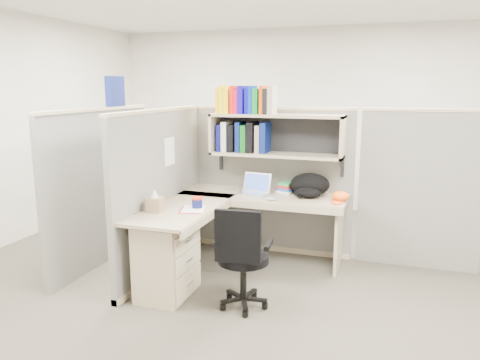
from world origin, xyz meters
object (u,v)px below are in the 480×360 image
(laptop, at_px, (253,184))
(task_chair, at_px, (242,273))
(desk, at_px, (195,241))
(snack_canister, at_px, (197,202))
(backpack, at_px, (309,185))

(laptop, xyz_separation_m, task_chair, (0.25, -1.12, -0.52))
(desk, bearing_deg, task_chair, -28.93)
(snack_canister, distance_m, task_chair, 0.85)
(backpack, xyz_separation_m, task_chair, (-0.33, -1.19, -0.53))
(backpack, bearing_deg, snack_canister, -149.03)
(desk, xyz_separation_m, backpack, (0.88, 0.89, 0.41))
(laptop, bearing_deg, desk, -102.03)
(laptop, distance_m, backpack, 0.58)
(backpack, distance_m, task_chair, 1.35)
(laptop, xyz_separation_m, backpack, (0.58, 0.08, 0.01))
(backpack, distance_m, snack_canister, 1.20)
(backpack, height_order, task_chair, backpack)
(backpack, bearing_deg, task_chair, -115.17)
(task_chair, bearing_deg, snack_canister, 144.57)
(snack_canister, bearing_deg, desk, -78.69)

